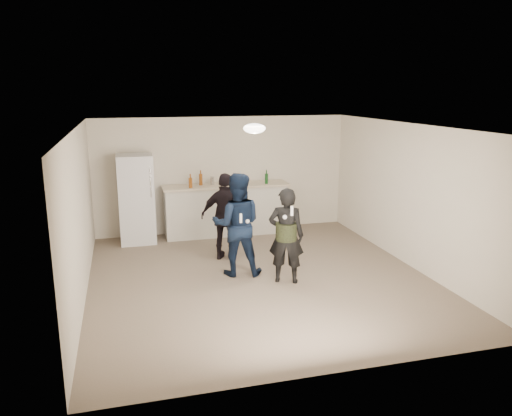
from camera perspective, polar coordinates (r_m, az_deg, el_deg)
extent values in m
plane|color=#6B5B4C|center=(8.42, 0.36, -7.94)|extent=(6.00, 6.00, 0.00)
plane|color=silver|center=(7.86, 0.38, 9.28)|extent=(6.00, 6.00, 0.00)
plane|color=beige|center=(10.91, -3.81, 3.82)|extent=(6.00, 0.00, 6.00)
plane|color=beige|center=(5.33, 9.00, -6.71)|extent=(6.00, 0.00, 6.00)
plane|color=beige|center=(7.80, -19.50, -0.83)|extent=(0.00, 6.00, 6.00)
plane|color=beige|center=(9.15, 17.22, 1.36)|extent=(0.00, 6.00, 6.00)
cube|color=beige|center=(10.74, -3.42, -0.28)|extent=(2.60, 0.56, 1.05)
cube|color=beige|center=(10.63, -3.46, 2.58)|extent=(2.68, 0.64, 0.04)
cube|color=silver|center=(10.39, -13.51, 1.02)|extent=(0.70, 0.70, 1.80)
cylinder|color=silver|center=(9.96, -11.96, 2.92)|extent=(0.02, 0.02, 0.60)
ellipsoid|color=white|center=(8.15, -0.18, 9.08)|extent=(0.36, 0.36, 0.16)
cylinder|color=#B7B7BC|center=(10.63, -5.01, 3.13)|extent=(0.08, 0.08, 0.17)
imported|color=#0F2242|center=(8.32, -2.19, -1.90)|extent=(0.97, 0.84, 1.74)
imported|color=black|center=(8.02, 3.47, -3.16)|extent=(0.67, 0.57, 1.57)
cylinder|color=#263217|center=(8.00, 3.47, -2.70)|extent=(0.34, 0.34, 0.28)
imported|color=black|center=(9.09, -3.43, -1.02)|extent=(1.02, 0.76, 1.60)
cube|color=white|center=(8.01, -1.76, -1.16)|extent=(0.04, 0.04, 0.15)
sphere|color=silver|center=(8.09, -0.98, -1.54)|extent=(0.07, 0.07, 0.07)
cube|color=white|center=(7.67, 4.10, -0.33)|extent=(0.04, 0.04, 0.15)
sphere|color=white|center=(7.69, 3.31, -1.05)|extent=(0.07, 0.07, 0.07)
cylinder|color=brown|center=(10.33, -7.50, 2.87)|extent=(0.08, 0.08, 0.21)
cylinder|color=#134217|center=(10.70, 1.20, 3.37)|extent=(0.07, 0.07, 0.22)
cylinder|color=brown|center=(10.59, -6.33, 3.25)|extent=(0.07, 0.07, 0.24)
cylinder|color=silver|center=(10.75, -1.78, 3.32)|extent=(0.07, 0.07, 0.18)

